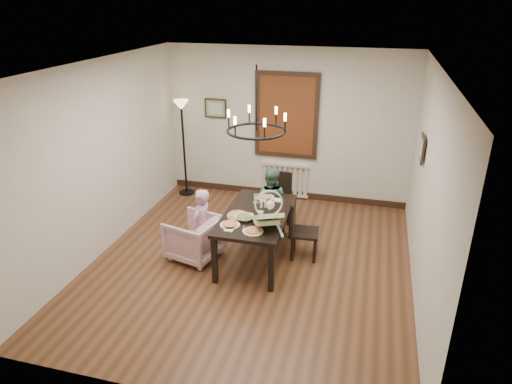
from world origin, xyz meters
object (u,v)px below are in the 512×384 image
at_px(elderly_woman, 202,232).
at_px(seated_man, 271,207).
at_px(armchair, 194,238).
at_px(baby_bouncer, 268,215).
at_px(drinking_glass, 269,206).
at_px(chair_right, 305,229).
at_px(floor_lamp, 184,149).
at_px(dining_table, 256,219).
at_px(chair_far, 276,202).

bearing_deg(elderly_woman, seated_man, 152.92).
relative_size(armchair, baby_bouncer, 1.28).
relative_size(armchair, elderly_woman, 0.75).
xyz_separation_m(baby_bouncer, drinking_glass, (-0.11, 0.54, -0.11)).
xyz_separation_m(elderly_woman, baby_bouncer, (1.00, -0.13, 0.46)).
distance_m(armchair, elderly_woman, 0.23).
relative_size(chair_right, baby_bouncer, 1.64).
relative_size(seated_man, baby_bouncer, 1.71).
xyz_separation_m(chair_right, drinking_glass, (-0.52, -0.09, 0.36)).
height_order(armchair, elderly_woman, elderly_woman).
bearing_deg(floor_lamp, armchair, -64.36).
bearing_deg(dining_table, drinking_glass, 46.47).
bearing_deg(chair_far, dining_table, -90.95).
xyz_separation_m(chair_far, floor_lamp, (-2.01, 0.99, 0.42)).
bearing_deg(armchair, drinking_glass, 121.92).
xyz_separation_m(chair_far, seated_man, (-0.04, -0.21, -0.01)).
xyz_separation_m(dining_table, chair_right, (0.67, 0.25, -0.21)).
bearing_deg(chair_right, floor_lamp, 51.90).
height_order(chair_far, seated_man, chair_far).
xyz_separation_m(chair_far, chair_right, (0.60, -0.77, -0.02)).
bearing_deg(drinking_glass, baby_bouncer, -78.51).
height_order(dining_table, chair_right, chair_right).
height_order(baby_bouncer, floor_lamp, floor_lamp).
relative_size(chair_right, seated_man, 0.96).
xyz_separation_m(dining_table, elderly_woman, (-0.75, -0.25, -0.19)).
relative_size(chair_far, floor_lamp, 0.53).
height_order(seated_man, drinking_glass, seated_man).
height_order(armchair, drinking_glass, drinking_glass).
height_order(chair_right, elderly_woman, elderly_woman).
relative_size(chair_right, drinking_glass, 6.74).
bearing_deg(seated_man, elderly_woman, 59.39).
height_order(chair_right, floor_lamp, floor_lamp).
xyz_separation_m(dining_table, floor_lamp, (-1.95, 2.00, 0.24)).
relative_size(elderly_woman, baby_bouncer, 1.70).
height_order(elderly_woman, seated_man, seated_man).
xyz_separation_m(armchair, baby_bouncer, (1.15, -0.20, 0.61)).
bearing_deg(elderly_woman, drinking_glass, 123.58).
relative_size(chair_far, chair_right, 1.05).
relative_size(chair_far, baby_bouncer, 1.73).
bearing_deg(elderly_woman, dining_table, 117.71).
bearing_deg(baby_bouncer, floor_lamp, 108.51).
bearing_deg(drinking_glass, elderly_woman, -155.45).
bearing_deg(armchair, dining_table, 115.49).
height_order(chair_right, armchair, chair_right).
bearing_deg(floor_lamp, dining_table, -45.76).
xyz_separation_m(chair_far, drinking_glass, (0.08, -0.86, 0.33)).
distance_m(chair_right, floor_lamp, 3.18).
xyz_separation_m(chair_far, elderly_woman, (-0.81, -1.27, -0.01)).
distance_m(chair_right, drinking_glass, 0.64).
bearing_deg(baby_bouncer, chair_right, 32.20).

